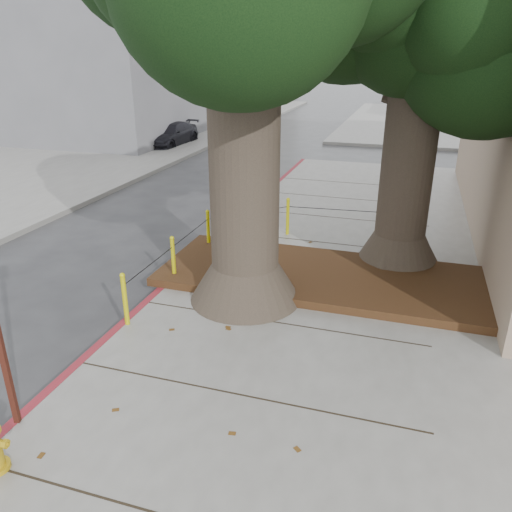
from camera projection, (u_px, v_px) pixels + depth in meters
The scene contains 9 objects.
ground at pixel (204, 396), 6.90m from camera, with size 140.00×140.00×0.00m, color #28282B.
sidewalk_far at pixel (476, 123), 31.65m from camera, with size 16.00×20.00×0.15m, color slate.
curb_red at pixel (159, 294), 9.62m from camera, with size 0.14×26.00×0.16m, color maroon.
planter_bed at pixel (321, 276), 10.00m from camera, with size 6.40×2.60×0.16m, color black.
building_far_grey at pixel (106, 19), 28.12m from camera, with size 12.00×16.00×12.00m, color slate.
building_far_white at pixel (220, 15), 48.36m from camera, with size 12.00×18.00×15.00m, color silver.
tree_far at pixel (445, 14), 8.93m from camera, with size 4.50×3.80×7.17m.
bollard_ring at pixel (245, 239), 10.74m from camera, with size 3.79×5.39×0.95m.
car_dark at pixel (170, 135), 24.45m from camera, with size 1.57×3.87×1.12m, color black.
Camera 1 is at (2.36, -5.15, 4.44)m, focal length 35.00 mm.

